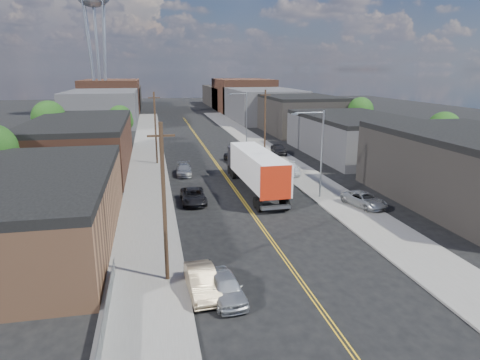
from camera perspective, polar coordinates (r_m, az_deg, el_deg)
name	(u,v)px	position (r m, az deg, el deg)	size (l,w,h in m)	color
ground	(203,144)	(76.48, -5.01, 4.75)	(260.00, 260.00, 0.00)	black
centerline	(215,162)	(61.87, -3.36, 2.47)	(0.32, 120.00, 0.01)	gold
sidewalk_left	(148,164)	(61.24, -12.19, 2.10)	(5.00, 140.00, 0.15)	slate
sidewalk_right	(278,158)	(63.88, 5.11, 2.88)	(5.00, 140.00, 0.15)	slate
warehouse_tan	(29,209)	(35.63, -26.33, -3.50)	(12.00, 22.00, 5.60)	brown
warehouse_brown	(81,145)	(60.38, -20.46, 4.46)	(12.00, 26.00, 6.60)	#4B2A1E
industrial_right_a	(477,169)	(47.38, 29.01, 1.30)	(14.00, 22.00, 7.10)	black
industrial_right_b	(354,135)	(68.89, 14.99, 5.81)	(14.00, 24.00, 6.10)	#3E3D40
industrial_right_c	(299,114)	(92.59, 7.82, 8.75)	(14.00, 22.00, 7.60)	black
skyline_left_a	(103,107)	(110.82, -17.74, 9.24)	(16.00, 30.00, 8.00)	#3E3D40
skyline_right_a	(262,105)	(113.91, 2.98, 10.02)	(16.00, 30.00, 8.00)	#3E3D40
skyline_left_b	(112,97)	(135.58, -16.74, 10.58)	(16.00, 26.00, 10.00)	#4B2A1E
skyline_right_b	(242,95)	(138.12, 0.33, 11.24)	(16.00, 26.00, 10.00)	#4B2A1E
skyline_left_c	(117,98)	(155.58, -16.11, 10.50)	(16.00, 40.00, 7.00)	black
skyline_right_c	(231,96)	(157.80, -1.21, 11.10)	(16.00, 40.00, 7.00)	black
streetlight_near	(318,147)	(43.74, 10.40, 4.31)	(3.39, 0.25, 9.00)	gray
streetlight_far	(244,113)	(77.00, 0.59, 8.88)	(3.39, 0.25, 9.00)	gray
utility_pole_left_near	(164,203)	(26.07, -10.08, -3.03)	(1.60, 0.26, 10.00)	black
utility_pole_left_far	(155,128)	(60.38, -11.20, 6.86)	(1.60, 0.26, 10.00)	black
utility_pole_right	(265,122)	(65.57, 3.36, 7.70)	(1.60, 0.26, 10.00)	black
chainlink_fence	(102,340)	(22.26, -17.98, -19.64)	(0.05, 16.00, 1.22)	slate
tree_left_mid	(49,120)	(71.91, -24.07, 7.35)	(5.10, 5.04, 8.37)	black
tree_left_far	(120,119)	(77.51, -15.65, 7.82)	(4.35, 4.20, 6.97)	black
tree_right_near	(444,131)	(64.46, 25.54, 5.96)	(4.60, 4.48, 7.44)	black
tree_right_far	(361,112)	(84.67, 15.80, 8.75)	(4.85, 4.76, 7.91)	black
semi_truck	(254,167)	(46.90, 1.87, 1.80)	(3.35, 17.31, 4.52)	white
car_left_a	(225,287)	(25.39, -1.95, -14.07)	(1.78, 4.41, 1.50)	#ABAFB1
car_left_b	(202,282)	(26.01, -5.09, -13.35)	(1.62, 4.64, 1.53)	#8E7B5D
car_left_c	(193,196)	(42.71, -6.24, -2.14)	(2.37, 5.14, 1.43)	black
car_left_d	(184,170)	(54.28, -7.49, 1.38)	(1.88, 4.63, 1.34)	#959699
car_right_lot_a	(364,200)	(42.66, 16.24, -2.51)	(2.25, 4.87, 1.35)	#A3A6A8
car_right_lot_b	(291,169)	(53.99, 6.86, 1.46)	(1.82, 4.46, 1.30)	white
car_right_lot_c	(279,149)	(66.57, 5.17, 4.11)	(1.88, 4.66, 1.59)	black
car_ahead_truck	(236,158)	(61.22, -0.60, 3.01)	(2.27, 4.92, 1.37)	black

